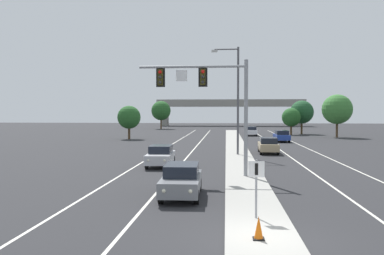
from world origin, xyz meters
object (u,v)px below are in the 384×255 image
car_receding_tan (268,145)px  car_receding_white (251,131)px  tree_far_right_a (291,117)px  car_oncoming_silver (161,155)px  traffic_cone_median_nose (259,228)px  car_receding_blue (282,136)px  street_lamp_median (236,94)px  car_oncoming_grey (182,180)px  tree_far_left_c (161,111)px  overhead_signal_mast (211,93)px  tree_far_right_b (337,109)px  median_sign_post (256,180)px  tree_far_right_c (302,112)px  tree_far_left_b (129,117)px

car_receding_tan → car_receding_white: (0.12, 28.99, 0.00)m
car_receding_white → tree_far_right_a: (7.27, 2.91, 2.31)m
car_oncoming_silver → traffic_cone_median_nose: 18.14m
car_oncoming_silver → car_receding_blue: bearing=63.7°
car_receding_blue → street_lamp_median: bearing=-110.7°
car_oncoming_grey → car_receding_white: bearing=82.6°
street_lamp_median → tree_far_left_c: bearing=106.2°
car_receding_blue → tree_far_left_c: bearing=121.0°
tree_far_right_a → car_receding_tan: bearing=-103.1°
car_receding_blue → car_receding_white: bearing=103.6°
overhead_signal_mast → street_lamp_median: bearing=81.7°
tree_far_right_b → car_receding_white: bearing=165.9°
car_oncoming_silver → car_receding_tan: bearing=47.9°
median_sign_post → car_oncoming_silver: bearing=112.5°
car_receding_blue → car_receding_tan: bearing=-102.6°
car_oncoming_grey → traffic_cone_median_nose: 7.38m
tree_far_right_c → tree_far_left_c: bearing=146.9°
tree_far_left_c → tree_far_right_b: tree_far_right_b is taller
car_oncoming_silver → tree_far_right_b: tree_far_right_b is taller
traffic_cone_median_nose → tree_far_left_c: bearing=101.6°
street_lamp_median → car_receding_blue: bearing=69.3°
tree_far_right_c → tree_far_right_a: bearing=-130.5°
tree_far_right_b → tree_far_left_c: bearing=139.7°
overhead_signal_mast → car_receding_tan: 16.42m
car_oncoming_silver → car_receding_white: (9.25, 39.08, 0.00)m
tree_far_left_c → car_receding_white: bearing=-51.4°
street_lamp_median → tree_far_right_b: (16.94, 28.14, -1.27)m
street_lamp_median → tree_far_right_a: size_ratio=2.08×
street_lamp_median → tree_far_right_c: size_ratio=1.61×
car_oncoming_silver → car_receding_tan: (9.12, 10.09, 0.00)m
car_oncoming_silver → tree_far_right_a: bearing=68.5°
tree_far_right_a → tree_far_right_c: bearing=49.5°
street_lamp_median → overhead_signal_mast: bearing=-98.3°
overhead_signal_mast → traffic_cone_median_nose: overhead_signal_mast is taller
traffic_cone_median_nose → tree_far_left_b: 48.68m
overhead_signal_mast → tree_far_left_c: bearing=102.0°
median_sign_post → tree_far_right_b: 53.11m
overhead_signal_mast → car_receding_blue: 31.76m
traffic_cone_median_nose → tree_far_right_a: size_ratio=0.15×
overhead_signal_mast → tree_far_right_a: 48.54m
traffic_cone_median_nose → car_receding_tan: bearing=83.4°
overhead_signal_mast → traffic_cone_median_nose: 13.33m
car_receding_white → tree_far_right_a: size_ratio=0.94×
car_receding_white → street_lamp_median: bearing=-96.2°
car_receding_white → tree_far_right_c: tree_far_right_c is taller
car_oncoming_silver → tree_far_right_a: (16.52, 42.00, 2.31)m
tree_far_right_c → median_sign_post: bearing=-102.2°
street_lamp_median → tree_far_left_c: street_lamp_median is taller
tree_far_right_a → car_oncoming_silver: bearing=-111.5°
car_oncoming_grey → tree_far_right_a: size_ratio=0.94×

